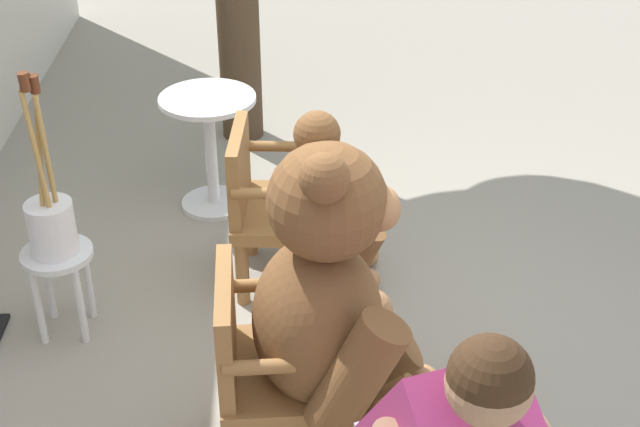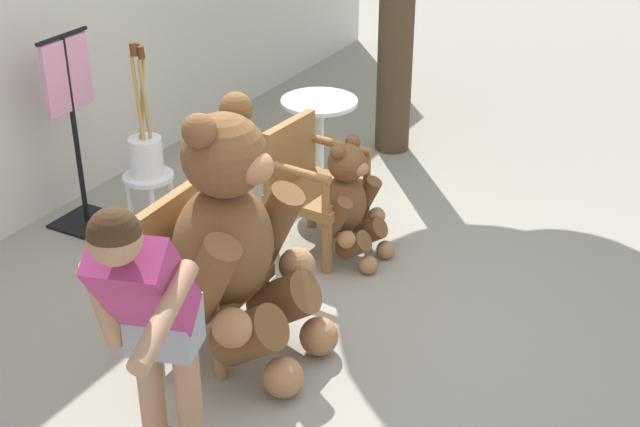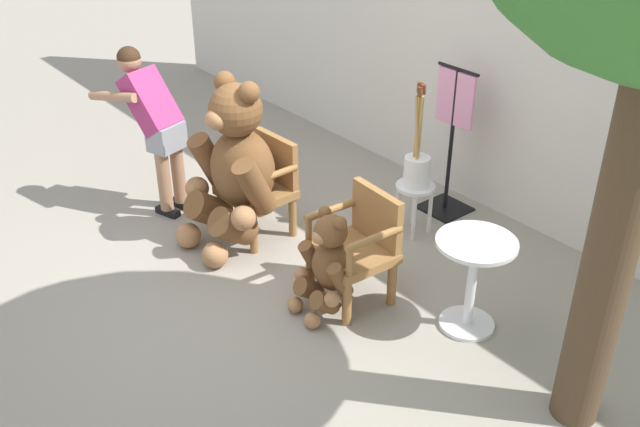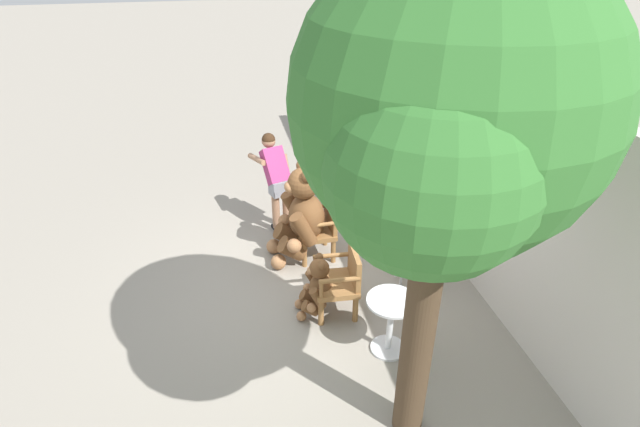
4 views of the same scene
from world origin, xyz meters
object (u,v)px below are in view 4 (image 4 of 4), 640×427
object	(u,v)px
person_visitor	(276,175)
patio_tree	(446,117)
teddy_bear_large	(301,214)
teddy_bear_small	(317,287)
brush_bucket	(409,240)
wooden_chair_left	(319,227)
clothing_display_stand	(444,227)
wooden_chair_right	(340,280)
white_stool	(407,258)
round_side_table	(391,319)

from	to	relation	value
person_visitor	patio_tree	size ratio (longest dim) A/B	0.35
teddy_bear_large	teddy_bear_small	size ratio (longest dim) A/B	1.77
brush_bucket	patio_tree	distance (m)	3.47
wooden_chair_left	brush_bucket	world-z (taller)	brush_bucket
patio_tree	clothing_display_stand	distance (m)	3.64
wooden_chair_right	wooden_chair_left	bearing A→B (deg)	180.00
white_stool	clothing_display_stand	world-z (taller)	clothing_display_stand
wooden_chair_left	patio_tree	bearing A→B (deg)	3.25
person_visitor	white_stool	world-z (taller)	person_visitor
wooden_chair_left	brush_bucket	distance (m)	1.33
round_side_table	clothing_display_stand	xyz separation A→B (m)	(-1.27, 1.16, 0.27)
wooden_chair_right	round_side_table	world-z (taller)	wooden_chair_right
white_stool	round_side_table	distance (m)	1.35
teddy_bear_small	teddy_bear_large	bearing A→B (deg)	178.80
teddy_bear_large	clothing_display_stand	xyz separation A→B (m)	(0.74, 1.80, 0.00)
white_stool	wooden_chair_left	bearing A→B (deg)	-129.44
wooden_chair_right	round_side_table	bearing A→B (deg)	25.82
teddy_bear_small	brush_bucket	world-z (taller)	brush_bucket
teddy_bear_small	patio_tree	distance (m)	3.34
round_side_table	clothing_display_stand	size ratio (longest dim) A/B	0.53
teddy_bear_large	clothing_display_stand	size ratio (longest dim) A/B	1.07
teddy_bear_large	white_stool	bearing A→B (deg)	56.94
wooden_chair_right	brush_bucket	xyz separation A→B (m)	(-0.41, 1.02, 0.18)
wooden_chair_right	clothing_display_stand	size ratio (longest dim) A/B	0.63
person_visitor	patio_tree	xyz separation A→B (m)	(4.04, 0.65, 2.24)
wooden_chair_right	person_visitor	bearing A→B (deg)	-167.76
teddy_bear_small	person_visitor	distance (m)	2.24
wooden_chair_left	clothing_display_stand	bearing A→B (deg)	64.15
person_visitor	round_side_table	size ratio (longest dim) A/B	2.08
wooden_chair_right	clothing_display_stand	xyz separation A→B (m)	(-0.50, 1.54, 0.26)
wooden_chair_left	teddy_bear_small	xyz separation A→B (m)	(1.24, -0.29, -0.06)
patio_tree	teddy_bear_small	bearing A→B (deg)	-166.05
patio_tree	clothing_display_stand	xyz separation A→B (m)	(-2.35, 1.36, -2.42)
wooden_chair_left	teddy_bear_small	size ratio (longest dim) A/B	1.04
person_visitor	clothing_display_stand	xyz separation A→B (m)	(1.69, 2.01, -0.18)
teddy_bear_small	patio_tree	size ratio (longest dim) A/B	0.19
teddy_bear_large	round_side_table	distance (m)	2.13
wooden_chair_right	teddy_bear_small	xyz separation A→B (m)	(-0.01, -0.29, -0.06)
wooden_chair_right	patio_tree	world-z (taller)	patio_tree
person_visitor	wooden_chair_right	bearing A→B (deg)	12.24
teddy_bear_large	patio_tree	distance (m)	3.95
wooden_chair_left	clothing_display_stand	size ratio (longest dim) A/B	0.63
brush_bucket	clothing_display_stand	xyz separation A→B (m)	(-0.09, 0.52, 0.08)
wooden_chair_right	clothing_display_stand	bearing A→B (deg)	107.92
teddy_bear_large	brush_bucket	bearing A→B (deg)	56.93
white_stool	teddy_bear_small	bearing A→B (deg)	-72.98
wooden_chair_right	white_stool	bearing A→B (deg)	111.75
teddy_bear_small	wooden_chair_right	bearing A→B (deg)	88.59
clothing_display_stand	wooden_chair_left	bearing A→B (deg)	-115.85
white_stool	brush_bucket	world-z (taller)	brush_bucket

